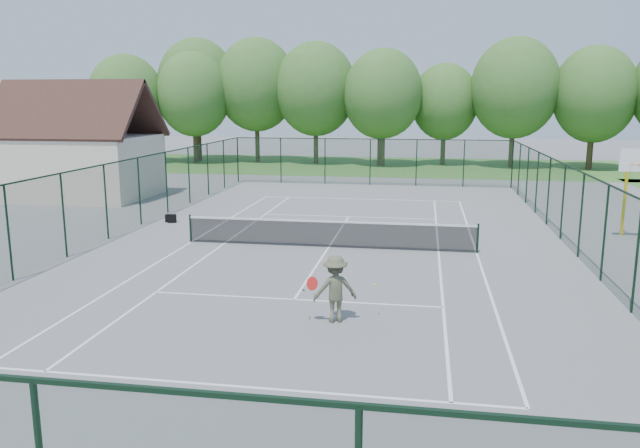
{
  "coord_description": "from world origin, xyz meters",
  "views": [
    {
      "loc": [
        3.47,
        -22.8,
        5.52
      ],
      "look_at": [
        0.0,
        -2.0,
        1.3
      ],
      "focal_mm": 35.0,
      "sensor_mm": 36.0,
      "label": 1
    }
  ],
  "objects": [
    {
      "name": "ground",
      "position": [
        0.0,
        0.0,
        0.0
      ],
      "size": [
        140.0,
        140.0,
        0.0
      ],
      "primitive_type": "plane",
      "color": "gray",
      "rests_on": "ground"
    },
    {
      "name": "grass_far",
      "position": [
        0.0,
        30.0,
        0.01
      ],
      "size": [
        80.0,
        16.0,
        0.01
      ],
      "primitive_type": "cube",
      "color": "#477C31",
      "rests_on": "ground"
    },
    {
      "name": "court_lines",
      "position": [
        0.0,
        0.0,
        0.0
      ],
      "size": [
        11.05,
        23.85,
        0.01
      ],
      "color": "white",
      "rests_on": "ground"
    },
    {
      "name": "tennis_net",
      "position": [
        0.0,
        0.0,
        0.58
      ],
      "size": [
        11.08,
        0.08,
        1.1
      ],
      "color": "black",
      "rests_on": "ground"
    },
    {
      "name": "fence_enclosure",
      "position": [
        0.0,
        0.0,
        1.56
      ],
      "size": [
        18.05,
        36.05,
        3.02
      ],
      "color": "#183D24",
      "rests_on": "ground"
    },
    {
      "name": "utility_building",
      "position": [
        -16.0,
        10.0,
        3.12
      ],
      "size": [
        8.6,
        6.27,
        6.63
      ],
      "color": "beige",
      "rests_on": "ground"
    },
    {
      "name": "tree_line_far",
      "position": [
        0.0,
        30.0,
        5.99
      ],
      "size": [
        39.4,
        6.4,
        9.7
      ],
      "color": "#453721",
      "rests_on": "ground"
    },
    {
      "name": "basketball_goal",
      "position": [
        11.62,
        3.57,
        2.57
      ],
      "size": [
        1.2,
        1.43,
        3.65
      ],
      "color": "#CFB509",
      "rests_on": "ground"
    },
    {
      "name": "sports_bag_a",
      "position": [
        -7.89,
        3.72,
        0.18
      ],
      "size": [
        0.46,
        0.29,
        0.36
      ],
      "primitive_type": "cube",
      "rotation": [
        0.0,
        0.0,
        0.04
      ],
      "color": "black",
      "rests_on": "ground"
    },
    {
      "name": "sports_bag_b",
      "position": [
        -7.79,
        3.61,
        0.13
      ],
      "size": [
        0.38,
        0.28,
        0.27
      ],
      "primitive_type": "cube",
      "rotation": [
        0.0,
        0.0,
        0.22
      ],
      "color": "black",
      "rests_on": "ground"
    },
    {
      "name": "tennis_player",
      "position": [
        1.37,
        -7.94,
        0.86
      ],
      "size": [
        1.84,
        0.97,
        1.71
      ],
      "color": "#54583E",
      "rests_on": "ground"
    }
  ]
}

